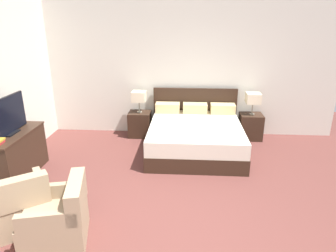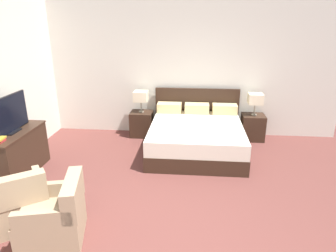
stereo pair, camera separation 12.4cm
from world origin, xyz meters
TOP-DOWN VIEW (x-y plane):
  - ground_plane at (0.00, 0.00)m, footprint 11.38×11.38m
  - wall_back at (0.00, 3.82)m, footprint 6.84×0.06m
  - bed at (0.39, 2.82)m, footprint 1.82×1.97m
  - nightstand_left at (-0.81, 3.52)m, footprint 0.47×0.43m
  - nightstand_right at (1.60, 3.52)m, footprint 0.47×0.43m
  - table_lamp_left at (-0.81, 3.52)m, footprint 0.29×0.29m
  - table_lamp_right at (1.60, 3.52)m, footprint 0.29×0.29m
  - dresser at (-2.55, 1.57)m, footprint 0.51×1.22m
  - tv at (-2.54, 1.55)m, footprint 0.18×0.96m
  - armchair_by_window at (-1.82, 0.34)m, footprint 0.96×0.96m
  - armchair_companion at (-1.22, 0.12)m, footprint 0.83×0.82m

SIDE VIEW (x-z plane):
  - ground_plane at x=0.00m, z-range 0.00..0.00m
  - nightstand_left at x=-0.81m, z-range 0.00..0.55m
  - nightstand_right at x=1.60m, z-range 0.00..0.55m
  - armchair_by_window at x=-1.82m, z-range -0.10..0.66m
  - armchair_companion at x=-1.22m, z-range -0.10..0.66m
  - bed at x=0.39m, z-range -0.22..0.83m
  - dresser at x=-2.55m, z-range 0.01..0.76m
  - table_lamp_left at x=-0.81m, z-range 0.66..1.13m
  - table_lamp_right at x=1.60m, z-range 0.66..1.13m
  - tv at x=-2.54m, z-range 0.74..1.33m
  - wall_back at x=0.00m, z-range 0.00..2.89m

